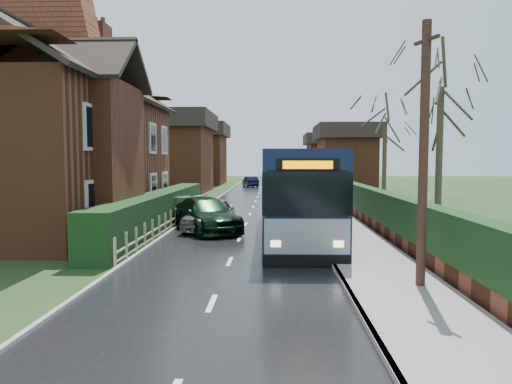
{
  "coord_description": "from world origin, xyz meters",
  "views": [
    {
      "loc": [
        1.32,
        -15.54,
        3.1
      ],
      "look_at": [
        0.62,
        2.66,
        1.8
      ],
      "focal_mm": 32.0,
      "sensor_mm": 36.0,
      "label": 1
    }
  ],
  "objects_px": {
    "brick_house": "(51,131)",
    "bus_stop_sign": "(316,191)",
    "car_green": "(206,215)",
    "telegraph_pole": "(424,156)",
    "bus": "(295,194)",
    "car_silver": "(209,214)"
  },
  "relations": [
    {
      "from": "brick_house",
      "to": "bus_stop_sign",
      "type": "distance_m",
      "value": 12.23
    },
    {
      "from": "brick_house",
      "to": "car_green",
      "type": "height_order",
      "value": "brick_house"
    },
    {
      "from": "bus_stop_sign",
      "to": "telegraph_pole",
      "type": "relative_size",
      "value": 0.42
    },
    {
      "from": "bus_stop_sign",
      "to": "brick_house",
      "type": "bearing_deg",
      "value": 164.63
    },
    {
      "from": "bus",
      "to": "telegraph_pole",
      "type": "distance_m",
      "value": 8.22
    },
    {
      "from": "car_green",
      "to": "brick_house",
      "type": "bearing_deg",
      "value": 147.02
    },
    {
      "from": "car_silver",
      "to": "car_green",
      "type": "height_order",
      "value": "car_green"
    },
    {
      "from": "telegraph_pole",
      "to": "brick_house",
      "type": "bearing_deg",
      "value": 123.52
    },
    {
      "from": "bus",
      "to": "car_green",
      "type": "xyz_separation_m",
      "value": [
        -3.8,
        1.14,
        -0.98
      ]
    },
    {
      "from": "bus",
      "to": "telegraph_pole",
      "type": "xyz_separation_m",
      "value": [
        2.6,
        -7.65,
        1.48
      ]
    },
    {
      "from": "brick_house",
      "to": "car_green",
      "type": "bearing_deg",
      "value": -6.21
    },
    {
      "from": "car_green",
      "to": "telegraph_pole",
      "type": "bearing_deg",
      "value": -80.73
    },
    {
      "from": "bus",
      "to": "car_silver",
      "type": "relative_size",
      "value": 2.74
    },
    {
      "from": "car_silver",
      "to": "telegraph_pole",
      "type": "distance_m",
      "value": 11.36
    },
    {
      "from": "brick_house",
      "to": "car_silver",
      "type": "height_order",
      "value": "brick_house"
    },
    {
      "from": "bus_stop_sign",
      "to": "telegraph_pole",
      "type": "xyz_separation_m",
      "value": [
        1.6,
        -9.34,
        1.44
      ]
    },
    {
      "from": "bus_stop_sign",
      "to": "telegraph_pole",
      "type": "distance_m",
      "value": 9.59
    },
    {
      "from": "car_green",
      "to": "bus_stop_sign",
      "type": "relative_size",
      "value": 1.87
    },
    {
      "from": "car_silver",
      "to": "telegraph_pole",
      "type": "relative_size",
      "value": 0.66
    },
    {
      "from": "telegraph_pole",
      "to": "bus",
      "type": "bearing_deg",
      "value": 87.54
    },
    {
      "from": "bus",
      "to": "bus_stop_sign",
      "type": "height_order",
      "value": "bus"
    },
    {
      "from": "bus_stop_sign",
      "to": "telegraph_pole",
      "type": "height_order",
      "value": "telegraph_pole"
    }
  ]
}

